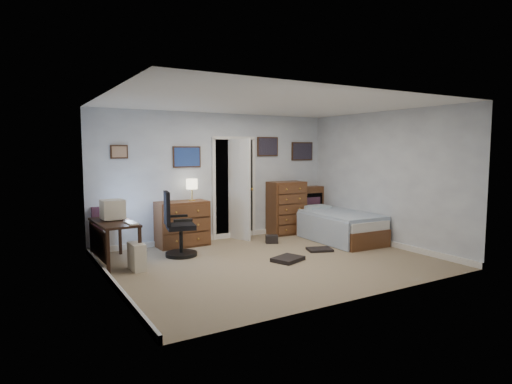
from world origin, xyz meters
TOP-DOWN VIEW (x-y plane):
  - floor at (0.00, 0.00)m, footprint 5.00×4.00m
  - computer_desk at (-2.28, 1.15)m, footprint 0.58×1.18m
  - crt_monitor at (-2.18, 1.30)m, footprint 0.36×0.34m
  - keyboard at (-2.02, 0.80)m, footprint 0.15×0.36m
  - pc_tower at (-2.00, 0.60)m, footprint 0.20×0.38m
  - office_chair at (-1.19, 1.08)m, footprint 0.63×0.63m
  - media_stack at (-2.32, 1.94)m, footprint 0.16×0.16m
  - low_dresser at (-0.84, 1.77)m, footprint 0.95×0.50m
  - table_lamp at (-0.64, 1.77)m, footprint 0.22×0.22m
  - doorway at (0.35, 2.27)m, footprint 0.96×1.12m
  - tall_dresser at (1.48, 1.75)m, footprint 0.77×0.47m
  - headboard_bookcase at (1.95, 1.86)m, footprint 1.08×0.29m
  - bed at (1.99, 0.69)m, footprint 1.06×1.89m
  - wall_posters at (0.57, 1.98)m, footprint 4.38×0.04m
  - floor_clutter at (0.59, 0.30)m, footprint 1.43×1.65m

SIDE VIEW (x-z plane):
  - floor at x=0.00m, z-range -0.02..0.00m
  - floor_clutter at x=0.59m, z-range -0.03..0.12m
  - pc_tower at x=-2.00m, z-range 0.00..0.40m
  - bed at x=1.99m, z-range -0.02..0.59m
  - media_stack at x=-2.32m, z-range 0.00..0.81m
  - low_dresser at x=-0.84m, z-range 0.00..0.84m
  - office_chair at x=-1.19m, z-range -0.12..0.98m
  - headboard_bookcase at x=1.95m, z-range 0.03..1.00m
  - computer_desk at x=-2.28m, z-range 0.18..0.85m
  - tall_dresser at x=1.48m, z-range 0.00..1.12m
  - keyboard at x=-2.02m, z-range 0.67..0.69m
  - crt_monitor at x=-2.18m, z-range 0.68..1.00m
  - doorway at x=0.35m, z-range -0.02..2.03m
  - table_lamp at x=-0.64m, z-range 0.93..1.34m
  - wall_posters at x=0.57m, z-range 1.45..2.05m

